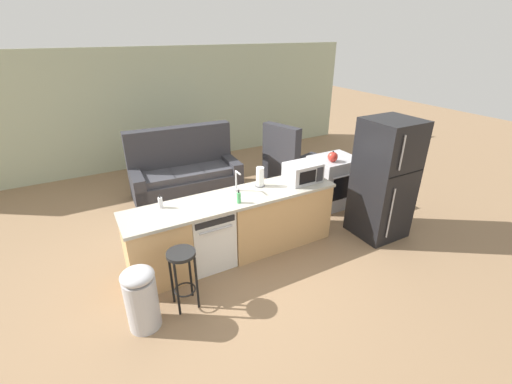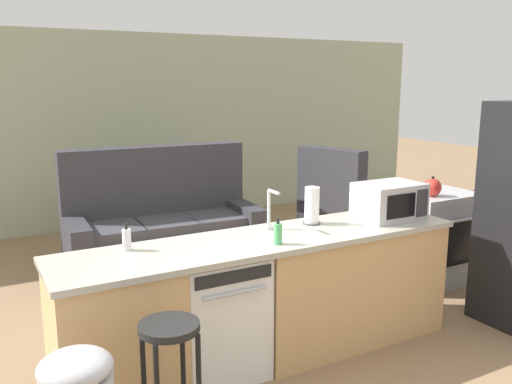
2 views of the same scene
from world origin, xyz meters
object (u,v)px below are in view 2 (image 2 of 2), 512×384
at_px(kettle, 432,187).
at_px(couch, 162,229).
at_px(stove_range, 431,237).
at_px(soap_bottle, 278,234).
at_px(armchair, 340,217).
at_px(dishwasher, 215,314).
at_px(dish_soap_bottle, 127,239).
at_px(microwave, 389,201).
at_px(paper_towel_roll, 312,206).
at_px(bar_stool, 170,360).

distance_m(kettle, couch, 2.81).
distance_m(stove_range, soap_bottle, 2.39).
xyz_separation_m(soap_bottle, armchair, (2.15, 2.11, -0.62)).
xyz_separation_m(dishwasher, kettle, (2.43, 0.42, 0.56)).
xyz_separation_m(dishwasher, dish_soap_bottle, (-0.53, 0.18, 0.55)).
bearing_deg(armchair, microwave, -118.06).
distance_m(paper_towel_roll, soap_bottle, 0.60).
xyz_separation_m(paper_towel_roll, couch, (-0.46, 2.14, -0.64)).
xyz_separation_m(paper_towel_roll, dish_soap_bottle, (-1.41, 0.03, -0.07)).
relative_size(dish_soap_bottle, kettle, 0.86).
bearing_deg(soap_bottle, stove_range, 18.06).
height_order(paper_towel_roll, soap_bottle, paper_towel_roll).
distance_m(paper_towel_roll, kettle, 1.58).
distance_m(microwave, paper_towel_roll, 0.65).
distance_m(dish_soap_bottle, couch, 2.39).
bearing_deg(bar_stool, soap_bottle, 26.37).
bearing_deg(soap_bottle, dishwasher, 155.67).
xyz_separation_m(soap_bottle, dish_soap_bottle, (-0.91, 0.35, 0.00)).
relative_size(dishwasher, stove_range, 0.93).
xyz_separation_m(stove_range, paper_towel_roll, (-1.72, -0.40, 0.59)).
relative_size(stove_range, microwave, 1.80).
distance_m(dish_soap_bottle, bar_stool, 0.92).
distance_m(kettle, armchair, 1.64).
relative_size(microwave, dish_soap_bottle, 2.84).
bearing_deg(stove_range, dishwasher, -168.09).
height_order(paper_towel_roll, couch, couch).
height_order(microwave, soap_bottle, microwave).
distance_m(stove_range, armchair, 1.39).
xyz_separation_m(dishwasher, microwave, (1.51, -0.00, 0.62)).
distance_m(soap_bottle, kettle, 2.13).
bearing_deg(stove_range, microwave, -153.29).
bearing_deg(armchair, couch, 170.33).
height_order(stove_range, soap_bottle, soap_bottle).
distance_m(soap_bottle, couch, 2.54).
distance_m(stove_range, couch, 2.79).
bearing_deg(armchair, dish_soap_bottle, -150.20).
relative_size(paper_towel_roll, dish_soap_bottle, 1.60).
distance_m(dishwasher, soap_bottle, 0.69).
bearing_deg(dishwasher, dish_soap_bottle, 161.41).
bearing_deg(dish_soap_bottle, dishwasher, -18.59).
xyz_separation_m(stove_range, kettle, (-0.17, -0.13, 0.53)).
bearing_deg(couch, stove_range, -38.75).
height_order(stove_range, couch, couch).
distance_m(microwave, dish_soap_bottle, 2.04).
xyz_separation_m(stove_range, bar_stool, (-3.15, -1.18, 0.08)).
distance_m(microwave, kettle, 1.02).
relative_size(soap_bottle, couch, 0.09).
bearing_deg(armchair, dishwasher, -142.70).
distance_m(kettle, bar_stool, 3.20).
xyz_separation_m(stove_range, couch, (-2.18, 1.75, -0.06)).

